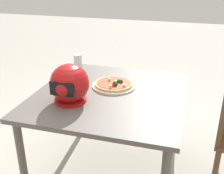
{
  "coord_description": "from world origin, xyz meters",
  "views": [
    {
      "loc": [
        -0.5,
        1.68,
        1.54
      ],
      "look_at": [
        0.0,
        -0.06,
        0.75
      ],
      "focal_mm": 44.22,
      "sensor_mm": 36.0,
      "label": 1
    }
  ],
  "objects_px": {
    "pizza": "(114,84)",
    "dining_table": "(110,103)",
    "motorcycle_helmet": "(70,84)",
    "drinking_glass": "(78,62)"
  },
  "relations": [
    {
      "from": "pizza",
      "to": "dining_table",
      "type": "bearing_deg",
      "value": 91.69
    },
    {
      "from": "motorcycle_helmet",
      "to": "drinking_glass",
      "type": "xyz_separation_m",
      "value": [
        0.19,
        -0.6,
        -0.06
      ]
    },
    {
      "from": "motorcycle_helmet",
      "to": "drinking_glass",
      "type": "height_order",
      "value": "motorcycle_helmet"
    },
    {
      "from": "dining_table",
      "to": "drinking_glass",
      "type": "relative_size",
      "value": 8.26
    },
    {
      "from": "dining_table",
      "to": "motorcycle_helmet",
      "type": "distance_m",
      "value": 0.35
    },
    {
      "from": "pizza",
      "to": "drinking_glass",
      "type": "height_order",
      "value": "drinking_glass"
    },
    {
      "from": "dining_table",
      "to": "drinking_glass",
      "type": "height_order",
      "value": "drinking_glass"
    },
    {
      "from": "dining_table",
      "to": "drinking_glass",
      "type": "distance_m",
      "value": 0.59
    },
    {
      "from": "dining_table",
      "to": "pizza",
      "type": "distance_m",
      "value": 0.15
    },
    {
      "from": "drinking_glass",
      "to": "motorcycle_helmet",
      "type": "bearing_deg",
      "value": 108.02
    }
  ]
}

